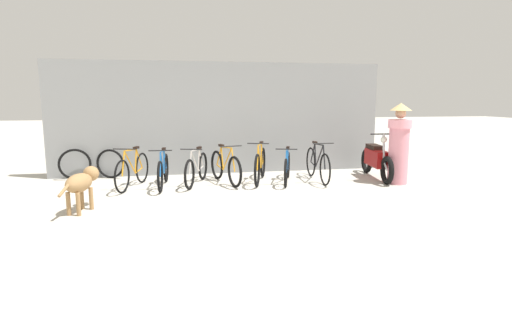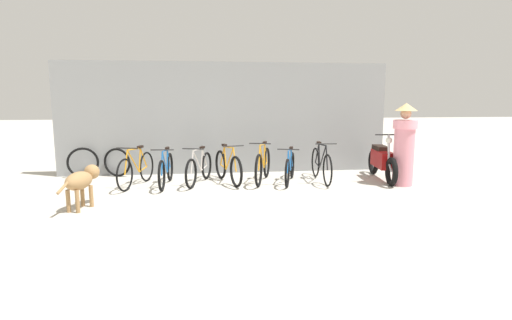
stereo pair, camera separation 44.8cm
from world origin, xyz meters
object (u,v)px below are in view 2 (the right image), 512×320
at_px(bicycle_3, 228,167).
at_px(person_in_robes, 404,143).
at_px(bicycle_5, 290,168).
at_px(bicycle_6, 321,165).
at_px(spare_tire_right, 83,163).
at_px(bicycle_1, 166,170).
at_px(bicycle_0, 136,169).
at_px(bicycle_4, 263,165).
at_px(stray_dog, 82,180).
at_px(spare_tire_left, 117,162).
at_px(motorcycle, 382,161).
at_px(bicycle_2, 199,168).

xyz_separation_m(bicycle_3, person_in_robes, (3.68, -0.72, 0.55)).
xyz_separation_m(bicycle_5, bicycle_6, (0.72, 0.05, 0.05)).
bearing_deg(spare_tire_right, person_in_robes, -13.98).
relative_size(bicycle_5, person_in_robes, 0.91).
height_order(bicycle_3, person_in_robes, person_in_robes).
xyz_separation_m(bicycle_1, bicycle_3, (1.32, 0.13, 0.01)).
height_order(bicycle_0, bicycle_1, bicycle_0).
bearing_deg(bicycle_5, bicycle_4, -86.81).
xyz_separation_m(bicycle_1, bicycle_5, (2.67, -0.02, -0.01)).
xyz_separation_m(bicycle_6, stray_dog, (-4.61, -1.65, 0.11)).
height_order(bicycle_0, spare_tire_left, bicycle_0).
height_order(bicycle_4, person_in_robes, person_in_robes).
height_order(bicycle_1, spare_tire_right, bicycle_1).
bearing_deg(bicycle_1, bicycle_4, 97.75).
xyz_separation_m(bicycle_0, spare_tire_left, (-0.63, 1.11, -0.02)).
relative_size(person_in_robes, spare_tire_right, 2.46).
distance_m(bicycle_1, bicycle_4, 2.10).
distance_m(bicycle_1, bicycle_3, 1.32).
distance_m(bicycle_0, motorcycle, 5.43).
distance_m(stray_dog, spare_tire_left, 2.78).
distance_m(bicycle_3, bicycle_4, 0.77).
bearing_deg(spare_tire_right, motorcycle, -9.38).
bearing_deg(bicycle_4, bicycle_2, -71.49).
distance_m(motorcycle, person_in_robes, 0.80).
xyz_separation_m(bicycle_1, person_in_robes, (4.99, -0.59, 0.56)).
xyz_separation_m(stray_dog, spare_tire_left, (-0.02, 2.78, -0.14)).
relative_size(bicycle_1, spare_tire_right, 2.37).
bearing_deg(person_in_robes, bicycle_0, -2.50).
distance_m(bicycle_3, bicycle_5, 1.36).
xyz_separation_m(bicycle_4, spare_tire_right, (-4.10, 1.02, -0.02)).
distance_m(bicycle_6, spare_tire_left, 4.76).
bearing_deg(bicycle_6, bicycle_1, -87.31).
relative_size(bicycle_1, bicycle_4, 1.00).
bearing_deg(bicycle_6, bicycle_0, -88.03).
xyz_separation_m(bicycle_2, bicycle_5, (1.97, -0.14, -0.01)).
relative_size(bicycle_0, bicycle_5, 1.01).
distance_m(bicycle_0, bicycle_3, 1.94).
bearing_deg(person_in_robes, motorcycle, -69.32).
xyz_separation_m(bicycle_1, bicycle_4, (2.09, 0.13, 0.03)).
distance_m(person_in_robes, spare_tire_left, 6.50).
height_order(bicycle_2, spare_tire_right, bicycle_2).
bearing_deg(bicycle_3, bicycle_2, -105.54).
height_order(person_in_robes, spare_tire_left, person_in_robes).
height_order(bicycle_0, motorcycle, motorcycle).
height_order(stray_dog, spare_tire_right, spare_tire_right).
relative_size(bicycle_2, stray_dog, 1.48).
distance_m(bicycle_0, spare_tire_left, 1.28).
height_order(bicycle_1, stray_dog, bicycle_1).
bearing_deg(bicycle_6, stray_dog, -68.18).
bearing_deg(motorcycle, stray_dog, -66.97).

